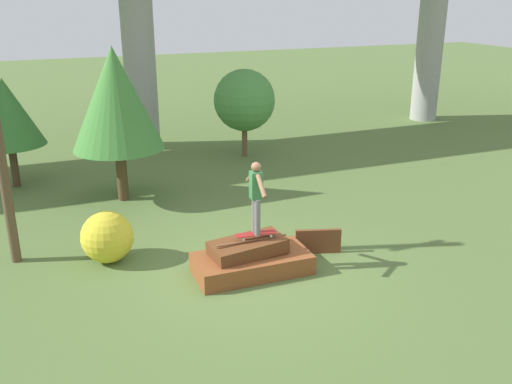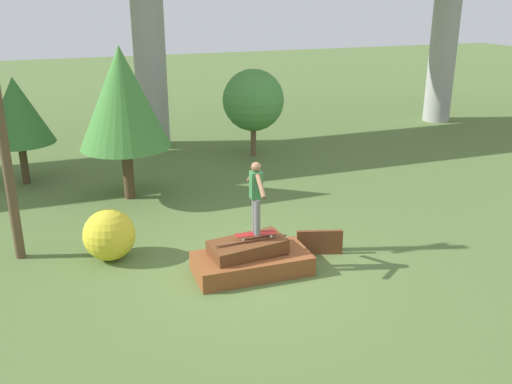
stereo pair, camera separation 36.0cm
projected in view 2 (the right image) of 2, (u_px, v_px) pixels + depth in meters
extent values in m
plane|color=#567038|center=(252.00, 272.00, 11.37)|extent=(80.00, 80.00, 0.00)
cube|color=brown|center=(252.00, 263.00, 11.31)|extent=(2.30, 1.15, 0.39)
cube|color=#5B3319|center=(248.00, 247.00, 11.24)|extent=(1.54, 0.89, 0.34)
cylinder|color=brown|center=(252.00, 240.00, 11.14)|extent=(1.46, 0.04, 0.04)
cube|color=brown|center=(320.00, 242.00, 12.06)|extent=(0.95, 0.38, 0.54)
cube|color=maroon|center=(256.00, 234.00, 11.20)|extent=(0.83, 0.25, 0.01)
cylinder|color=silver|center=(269.00, 233.00, 11.37)|extent=(0.06, 0.03, 0.05)
cylinder|color=silver|center=(271.00, 236.00, 11.21)|extent=(0.06, 0.03, 0.05)
cylinder|color=silver|center=(241.00, 236.00, 11.22)|extent=(0.06, 0.03, 0.05)
cylinder|color=silver|center=(243.00, 239.00, 11.07)|extent=(0.06, 0.03, 0.05)
cylinder|color=slate|center=(255.00, 214.00, 11.15)|extent=(0.12, 0.12, 0.74)
cylinder|color=slate|center=(257.00, 217.00, 10.99)|extent=(0.12, 0.12, 0.74)
cube|color=#2D6638|center=(256.00, 185.00, 10.86)|extent=(0.23, 0.23, 0.53)
sphere|color=brown|center=(256.00, 167.00, 10.74)|extent=(0.19, 0.19, 0.19)
cylinder|color=brown|center=(252.00, 176.00, 11.12)|extent=(0.12, 0.48, 0.37)
cylinder|color=brown|center=(261.00, 186.00, 10.54)|extent=(0.12, 0.48, 0.37)
cylinder|color=#9E9E99|center=(149.00, 43.00, 19.36)|extent=(1.10, 1.10, 7.19)
cylinder|color=#9E9E99|center=(445.00, 34.00, 23.27)|extent=(1.10, 1.10, 7.19)
cylinder|color=#4C3823|center=(128.00, 173.00, 15.18)|extent=(0.28, 0.28, 1.42)
cone|color=#428438|center=(122.00, 97.00, 14.50)|extent=(2.35, 2.35, 2.61)
cylinder|color=brown|center=(253.00, 141.00, 19.12)|extent=(0.18, 0.18, 1.03)
sphere|color=#4C8E42|center=(253.00, 100.00, 18.66)|extent=(2.02, 2.02, 2.02)
cylinder|color=#4C3823|center=(24.00, 163.00, 16.36)|extent=(0.22, 0.22, 1.21)
cone|color=#336B2D|center=(17.00, 110.00, 15.84)|extent=(1.94, 1.94, 1.86)
sphere|color=gold|center=(109.00, 235.00, 11.77)|extent=(1.08, 1.08, 1.08)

